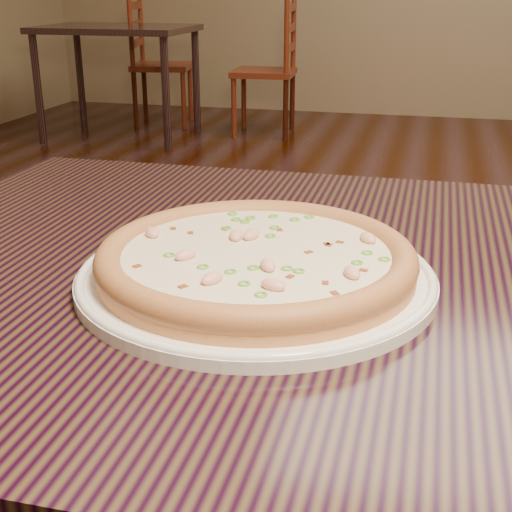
% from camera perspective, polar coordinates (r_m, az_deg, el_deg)
% --- Properties ---
extents(hero_table, '(1.20, 0.80, 0.75)m').
position_cam_1_polar(hero_table, '(0.80, 9.37, -8.14)').
color(hero_table, black).
rests_on(hero_table, ground).
extents(plate, '(0.36, 0.36, 0.02)m').
position_cam_1_polar(plate, '(0.72, -0.00, -1.57)').
color(plate, white).
rests_on(plate, hero_table).
extents(pizza, '(0.32, 0.32, 0.03)m').
position_cam_1_polar(pizza, '(0.72, 0.00, -0.22)').
color(pizza, '#D0854D').
rests_on(pizza, plate).
extents(bg_table_left, '(1.00, 0.70, 0.75)m').
position_cam_1_polar(bg_table_left, '(5.07, -11.08, 16.55)').
color(bg_table_left, black).
rests_on(bg_table_left, ground).
extents(chair_a, '(0.49, 0.49, 0.95)m').
position_cam_1_polar(chair_a, '(5.56, -8.10, 14.88)').
color(chair_a, '#582117').
rests_on(chair_a, ground).
extents(chair_b, '(0.45, 0.45, 0.95)m').
position_cam_1_polar(chair_b, '(5.12, 1.28, 14.54)').
color(chair_b, '#582117').
rests_on(chair_b, ground).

